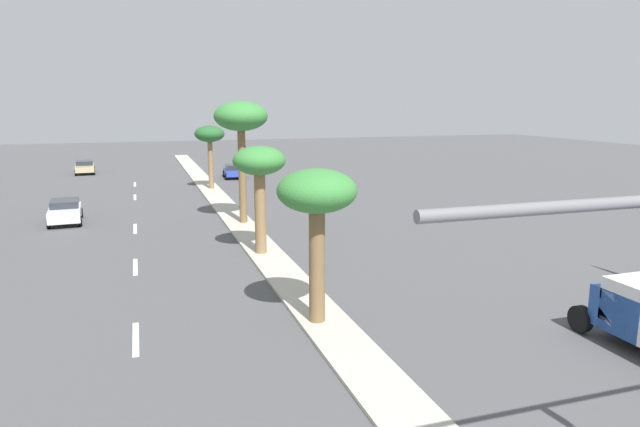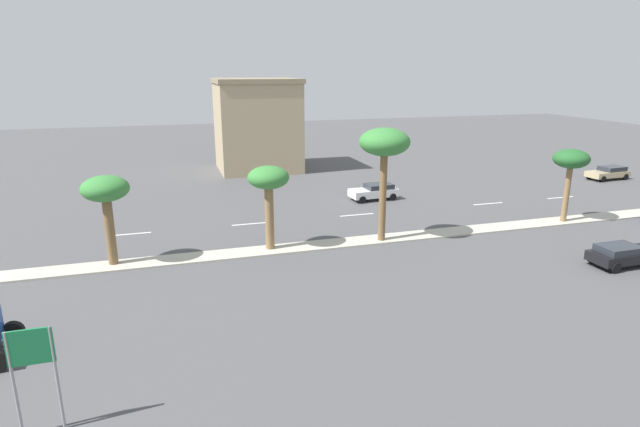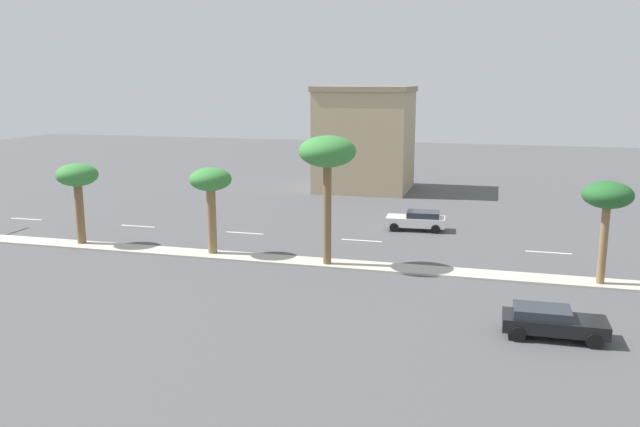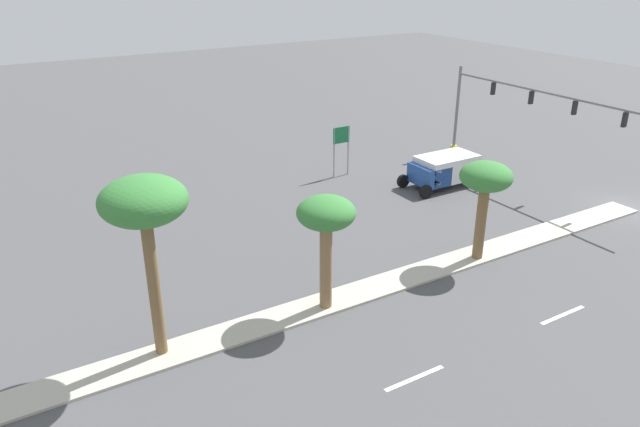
{
  "view_description": "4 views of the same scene",
  "coord_description": "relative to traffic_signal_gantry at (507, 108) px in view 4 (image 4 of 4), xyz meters",
  "views": [
    {
      "loc": [
        -5.85,
        -4.27,
        7.55
      ],
      "look_at": [
        2.17,
        20.4,
        2.39
      ],
      "focal_mm": 31.53,
      "sensor_mm": 36.0,
      "label": 1
    },
    {
      "loc": [
        30.47,
        16.71,
        11.28
      ],
      "look_at": [
        -1.68,
        26.4,
        1.73
      ],
      "focal_mm": 28.85,
      "sensor_mm": 36.0,
      "label": 2
    },
    {
      "loc": [
        36.08,
        39.46,
        10.6
      ],
      "look_at": [
        0.69,
        29.81,
        3.18
      ],
      "focal_mm": 36.7,
      "sensor_mm": 36.0,
      "label": 3
    },
    {
      "loc": [
        -20.43,
        35.12,
        14.94
      ],
      "look_at": [
        2.93,
        21.03,
        3.2
      ],
      "focal_mm": 33.92,
      "sensor_mm": 36.0,
      "label": 4
    }
  ],
  "objects": [
    {
      "name": "ground_plane",
      "position": [
        -9.7,
        29.39,
        -4.61
      ],
      "size": [
        160.0,
        160.0,
        0.0
      ],
      "primitive_type": "plane",
      "color": "#4C4C4F"
    },
    {
      "name": "lane_stripe_outboard",
      "position": [
        -15.97,
        12.75,
        -4.61
      ],
      "size": [
        0.2,
        2.8,
        0.01
      ],
      "primitive_type": "cube",
      "color": "silver",
      "rests_on": "ground"
    },
    {
      "name": "lane_stripe_front",
      "position": [
        -15.97,
        21.28,
        -4.61
      ],
      "size": [
        0.2,
        2.8,
        0.01
      ],
      "primitive_type": "cube",
      "color": "silver",
      "rests_on": "ground"
    },
    {
      "name": "traffic_signal_gantry",
      "position": [
        0.0,
        0.0,
        0.0
      ],
      "size": [
        18.03,
        0.53,
        6.92
      ],
      "color": "slate",
      "rests_on": "ground"
    },
    {
      "name": "directional_road_sign",
      "position": [
        4.84,
        11.18,
        -2.0
      ],
      "size": [
        0.1,
        1.35,
        3.66
      ],
      "color": "gray",
      "rests_on": "ground"
    },
    {
      "name": "palm_tree_center",
      "position": [
        -9.98,
        12.15,
        -0.21
      ],
      "size": [
        2.68,
        2.68,
        5.28
      ],
      "color": "brown",
      "rests_on": "median_curb"
    },
    {
      "name": "palm_tree_near",
      "position": [
        -9.93,
        21.56,
        -0.17
      ],
      "size": [
        2.58,
        2.58,
        5.34
      ],
      "color": "olive",
      "rests_on": "median_curb"
    },
    {
      "name": "palm_tree_rear",
      "position": [
        -9.44,
        29.07,
        1.86
      ],
      "size": [
        3.27,
        3.27,
        7.49
      ],
      "color": "brown",
      "rests_on": "median_curb"
    },
    {
      "name": "box_truck",
      "position": [
        -0.62,
        6.42,
        -3.39
      ],
      "size": [
        2.69,
        5.31,
        2.16
      ],
      "color": "#234C99",
      "rests_on": "ground"
    }
  ]
}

